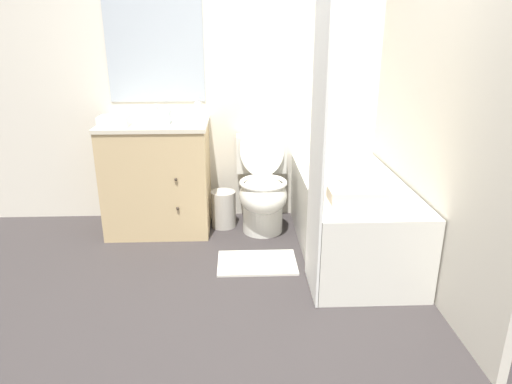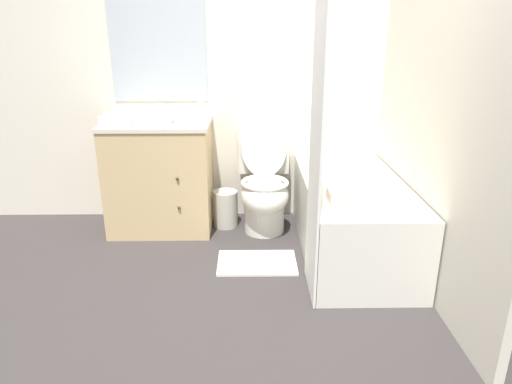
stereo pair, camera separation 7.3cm
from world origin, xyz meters
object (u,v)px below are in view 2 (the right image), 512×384
bathtub (351,217)px  bath_towel_folded (357,196)px  toilet (264,189)px  vanity_cabinet (161,175)px  hand_towel_folded (117,121)px  sink_faucet (161,113)px  soap_dispenser (201,110)px  wastebasket (226,209)px  bath_mat (257,263)px  tissue_box (165,116)px

bathtub → bath_towel_folded: (-0.07, -0.40, 0.31)m
toilet → vanity_cabinet: bearing=175.7°
hand_towel_folded → toilet: bearing=4.4°
bathtub → sink_faucet: bearing=155.7°
sink_faucet → soap_dispenser: bearing=-18.3°
wastebasket → bath_mat: (0.25, -0.67, -0.14)m
toilet → soap_dispenser: soap_dispenser is taller
soap_dispenser → sink_faucet: bearing=161.7°
sink_faucet → toilet: sink_faucet is taller
soap_dispenser → bath_mat: soap_dispenser is taller
hand_towel_folded → bath_mat: hand_towel_folded is taller
toilet → bath_mat: size_ratio=1.55×
tissue_box → bath_mat: tissue_box is taller
sink_faucet → bath_mat: 1.47m
sink_faucet → hand_towel_folded: (-0.27, -0.34, 0.00)m
hand_towel_folded → bathtub: bearing=-10.5°
wastebasket → bath_towel_folded: bearing=-45.6°
sink_faucet → wastebasket: (0.52, -0.18, -0.77)m
hand_towel_folded → soap_dispenser: bearing=20.6°
bath_towel_folded → tissue_box: bearing=147.7°
bathtub → soap_dispenser: size_ratio=8.81×
bathtub → bath_mat: bearing=-164.5°
toilet → tissue_box: (-0.76, 0.02, 0.58)m
bath_towel_folded → bath_mat: size_ratio=0.64×
sink_faucet → bath_towel_folded: size_ratio=0.40×
vanity_cabinet → hand_towel_folded: (-0.27, -0.15, 0.47)m
tissue_box → vanity_cabinet: bearing=150.3°
bathtub → bath_towel_folded: size_ratio=4.21×
wastebasket → bath_mat: 0.73m
hand_towel_folded → wastebasket: bearing=11.6°
vanity_cabinet → wastebasket: size_ratio=2.90×
bathtub → tissue_box: (-1.38, 0.42, 0.66)m
soap_dispenser → bath_towel_folded: bearing=-42.2°
soap_dispenser → hand_towel_folded: bearing=-159.4°
vanity_cabinet → soap_dispenser: soap_dispenser is taller
toilet → bath_mat: 0.69m
bathtub → tissue_box: 1.59m
sink_faucet → tissue_box: sink_faucet is taller
sink_faucet → hand_towel_folded: sink_faucet is taller
bathtub → soap_dispenser: soap_dispenser is taller
bathtub → bath_towel_folded: bearing=-100.3°
bath_mat → bath_towel_folded: bearing=-19.1°
bathtub → wastebasket: bathtub is taller
vanity_cabinet → soap_dispenser: size_ratio=5.24×
sink_faucet → bath_mat: (0.77, -0.85, -0.91)m
bathtub → hand_towel_folded: bearing=169.5°
bathtub → tissue_box: size_ratio=12.22×
vanity_cabinet → bath_mat: 1.11m
hand_towel_folded → bath_towel_folded: 1.84m
vanity_cabinet → wastebasket: 0.60m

